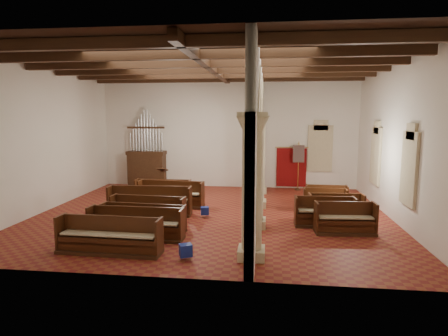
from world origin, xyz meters
The scene contains 32 objects.
floor centered at (0.00, 0.00, 0.00)m, with size 14.00×14.00×0.00m, color maroon.
ceiling centered at (0.00, 0.00, 6.00)m, with size 14.00×14.00×0.00m, color #321C10.
wall_back centered at (0.00, 6.00, 3.00)m, with size 14.00×0.02×6.00m, color white.
wall_front centered at (0.00, -6.00, 3.00)m, with size 14.00×0.02×6.00m, color white.
wall_left centered at (-7.00, 0.00, 3.00)m, with size 0.02×12.00×6.00m, color white.
wall_right centered at (7.00, 0.00, 3.00)m, with size 0.02×12.00×6.00m, color white.
ceiling_beams centered at (0.00, 0.00, 5.82)m, with size 13.80×11.80×0.30m, color #3C2413, non-canonical shape.
arcade centered at (1.80, 0.00, 3.56)m, with size 0.90×11.90×6.00m.
window_right_a centered at (6.98, -1.50, 2.20)m, with size 0.03×1.00×2.20m, color #367A5B.
window_right_b centered at (6.98, 2.50, 2.20)m, with size 0.03×1.00×2.20m, color #367A5B.
window_back centered at (5.00, 5.98, 2.20)m, with size 1.00×0.03×2.20m, color #367A5B.
pipe_organ centered at (-4.50, 5.50, 1.37)m, with size 2.10×0.85×4.40m.
lectern centered at (-3.21, 4.18, 0.54)m, with size 0.59×0.60×1.30m.
dossal_curtain centered at (3.50, 5.92, 1.17)m, with size 1.80×0.07×2.17m.
processional_banner centered at (3.84, 5.49, 0.83)m, with size 0.60×0.76×2.60m.
hymnal_box_a centered at (-0.01, -4.81, 0.27)m, with size 0.34×0.28×0.34m, color navy.
hymnal_box_b centered at (-0.86, -3.05, 0.25)m, with size 0.31×0.25×0.31m, color #16239C.
hymnal_box_c centered at (-0.22, -0.43, 0.25)m, with size 0.31×0.25×0.31m, color #151696.
tube_heater_a centered at (-2.69, -3.72, 0.16)m, with size 0.11×0.11×1.14m, color silver.
tube_heater_b centered at (-3.20, -2.84, 0.16)m, with size 0.09×0.09×0.91m, color white.
nave_pew_0 centered at (-2.32, -4.57, 0.35)m, with size 3.11×0.82×1.07m.
nave_pew_1 centered at (-2.00, -3.25, 0.34)m, with size 3.15×0.75×1.03m.
nave_pew_2 centered at (-2.03, -2.46, 0.31)m, with size 3.01×0.83×0.95m.
nave_pew_3 centered at (-2.20, -1.42, 0.33)m, with size 2.86×0.86×1.00m.
nave_pew_4 centered at (-2.47, -0.33, 0.38)m, with size 3.37×0.92×1.15m.
nave_pew_5 centered at (-1.99, 1.12, 0.37)m, with size 2.94×0.94×1.12m.
nave_pew_6 centered at (-2.65, 2.18, 0.33)m, with size 2.62×0.70×0.99m.
aisle_pew_0 centered at (4.85, -1.89, 0.36)m, with size 2.05×0.84×1.07m.
aisle_pew_1 centered at (4.29, -1.12, 0.36)m, with size 2.15×0.77×1.07m.
aisle_pew_2 centered at (4.83, -0.27, 0.34)m, with size 2.10×0.81×1.02m.
aisle_pew_3 centered at (4.59, 0.99, 0.33)m, with size 1.77×0.68×0.97m.
aisle_pew_4 centered at (4.77, 1.71, 0.33)m, with size 1.79×0.71×0.97m.
Camera 1 is at (2.21, -14.56, 4.00)m, focal length 30.00 mm.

